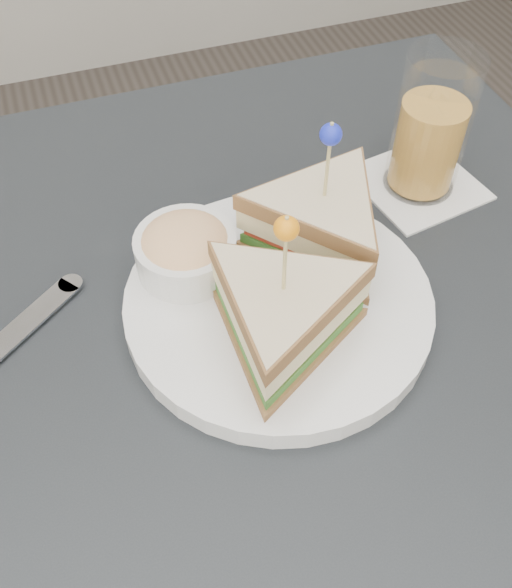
% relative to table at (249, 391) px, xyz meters
% --- Properties ---
extents(table, '(0.80, 0.80, 0.75)m').
position_rel_table_xyz_m(table, '(0.00, 0.00, 0.00)').
color(table, black).
rests_on(table, ground).
extents(plate_meal, '(0.29, 0.28, 0.16)m').
position_rel_table_xyz_m(plate_meal, '(0.04, 0.03, 0.12)').
color(plate_meal, white).
rests_on(plate_meal, table).
extents(drink_set, '(0.13, 0.13, 0.14)m').
position_rel_table_xyz_m(drink_set, '(0.23, 0.13, 0.14)').
color(drink_set, white).
rests_on(drink_set, table).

